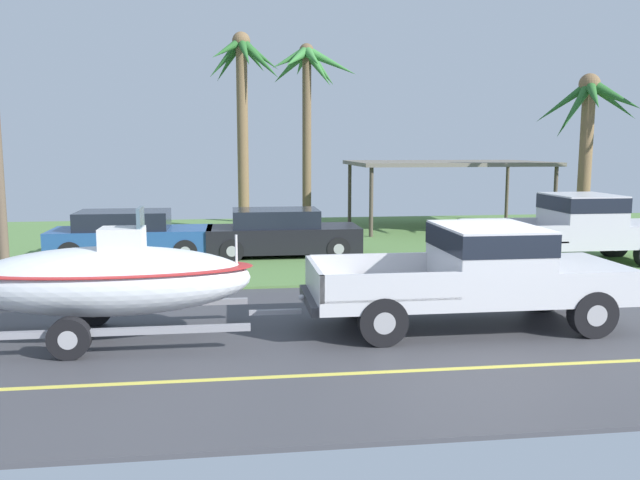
# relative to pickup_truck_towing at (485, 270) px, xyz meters

# --- Properties ---
(ground) EXTENTS (36.00, 22.00, 0.11)m
(ground) POSITION_rel_pickup_truck_towing_xyz_m (-0.06, 8.02, -1.03)
(ground) COLOR #424247
(pickup_truck_towing) EXTENTS (5.71, 2.10, 1.81)m
(pickup_truck_towing) POSITION_rel_pickup_truck_towing_xyz_m (0.00, 0.00, 0.00)
(pickup_truck_towing) COLOR silver
(pickup_truck_towing) RESTS_ON ground
(boat_on_trailer) EXTENTS (5.78, 2.14, 2.21)m
(boat_on_trailer) POSITION_rel_pickup_truck_towing_xyz_m (-6.46, -0.00, -0.00)
(boat_on_trailer) COLOR gray
(boat_on_trailer) RESTS_ON ground
(parked_pickup_background) EXTENTS (5.68, 1.99, 1.90)m
(parked_pickup_background) POSITION_rel_pickup_truck_towing_xyz_m (4.81, 5.57, 0.04)
(parked_pickup_background) COLOR silver
(parked_pickup_background) RESTS_ON ground
(parked_sedan_near) EXTENTS (4.35, 1.82, 1.38)m
(parked_sedan_near) POSITION_rel_pickup_truck_towing_xyz_m (-3.02, 7.91, -0.34)
(parked_sedan_near) COLOR black
(parked_sedan_near) RESTS_ON ground
(parked_sedan_far) EXTENTS (4.44, 1.83, 1.38)m
(parked_sedan_far) POSITION_rel_pickup_truck_towing_xyz_m (-7.27, 7.97, -0.34)
(parked_sedan_far) COLOR #234C89
(parked_sedan_far) RESTS_ON ground
(carport_awning) EXTENTS (7.19, 4.71, 2.58)m
(carport_awning) POSITION_rel_pickup_truck_towing_xyz_m (3.68, 13.44, 1.45)
(carport_awning) COLOR #4C4238
(carport_awning) RESTS_ON ground
(palm_tree_near_right) EXTENTS (3.40, 2.99, 6.98)m
(palm_tree_near_right) POSITION_rel_pickup_truck_towing_xyz_m (-1.46, 14.49, 4.56)
(palm_tree_near_right) COLOR brown
(palm_tree_near_right) RESTS_ON ground
(palm_tree_mid) EXTENTS (2.80, 3.15, 7.26)m
(palm_tree_mid) POSITION_rel_pickup_truck_towing_xyz_m (-3.93, 13.91, 4.32)
(palm_tree_mid) COLOR brown
(palm_tree_mid) RESTS_ON ground
(palm_tree_far_left) EXTENTS (3.37, 3.07, 5.46)m
(palm_tree_far_left) POSITION_rel_pickup_truck_towing_xyz_m (6.93, 9.21, 2.98)
(palm_tree_far_left) COLOR brown
(palm_tree_far_left) RESTS_ON ground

